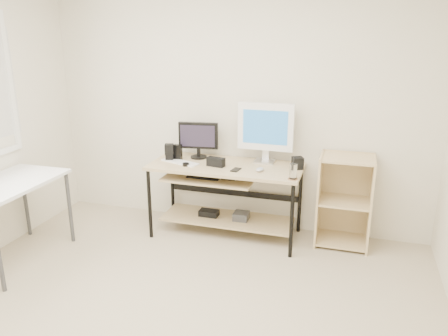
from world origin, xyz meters
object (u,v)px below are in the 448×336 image
object	(u,v)px
desk	(224,185)
side_table	(8,191)
black_monitor	(198,138)
white_imac	(266,129)
audio_controller	(178,152)
shelf_unit	(344,200)

from	to	relation	value
desk	side_table	distance (m)	1.97
side_table	black_monitor	bearing A→B (deg)	42.29
side_table	white_imac	distance (m)	2.42
white_imac	audio_controller	world-z (taller)	white_imac
desk	white_imac	bearing A→B (deg)	28.67
shelf_unit	white_imac	size ratio (longest dim) A/B	1.51
desk	black_monitor	bearing A→B (deg)	153.94
audio_controller	desk	bearing A→B (deg)	-2.92
side_table	black_monitor	xyz separation A→B (m)	(1.34, 1.22, 0.29)
shelf_unit	black_monitor	size ratio (longest dim) A/B	2.20
black_monitor	shelf_unit	bearing A→B (deg)	-8.05
desk	white_imac	xyz separation A→B (m)	(0.37, 0.20, 0.56)
side_table	shelf_unit	xyz separation A→B (m)	(2.83, 1.22, -0.22)
desk	side_table	xyz separation A→B (m)	(-1.65, -1.06, 0.13)
black_monitor	white_imac	distance (m)	0.70
side_table	audio_controller	distance (m)	1.59
desk	black_monitor	size ratio (longest dim) A/B	3.66
desk	white_imac	size ratio (longest dim) A/B	2.52
black_monitor	white_imac	world-z (taller)	white_imac
black_monitor	desk	bearing A→B (deg)	-34.31
side_table	white_imac	bearing A→B (deg)	31.95
shelf_unit	audio_controller	world-z (taller)	audio_controller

